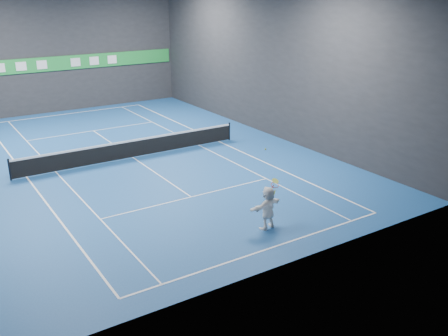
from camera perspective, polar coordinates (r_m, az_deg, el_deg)
ground at (r=27.26m, az=-10.35°, el=1.17°), size 26.00×26.00×0.00m
wall_back at (r=38.47m, az=-18.55°, el=12.76°), size 18.00×0.10×9.00m
wall_front at (r=15.19m, az=8.13°, el=4.10°), size 18.00×0.10×9.00m
wall_right at (r=30.67m, az=5.11°, el=12.13°), size 0.10×26.00×9.00m
baseline_near at (r=17.70m, az=5.06°, el=-9.19°), size 10.98×0.08×0.01m
baseline_far at (r=38.15m, az=-17.38°, el=5.94°), size 10.98×0.08×0.01m
sideline_doubles_left at (r=25.83m, az=-21.61°, el=-0.99°), size 0.08×23.78×0.01m
sideline_doubles_right at (r=29.65m, az=-0.54°, el=3.03°), size 0.08×23.78×0.01m
sideline_singles_left at (r=26.09m, az=-18.67°, el=-0.43°), size 0.06×23.78×0.01m
sideline_singles_right at (r=28.97m, az=-2.85°, el=2.60°), size 0.06×23.78×0.01m
service_line_near at (r=21.83m, az=-3.77°, el=-3.32°), size 8.23×0.06×0.01m
service_line_far at (r=33.04m, az=-14.70°, el=4.14°), size 8.23×0.06×0.01m
center_service_line at (r=27.26m, az=-10.35°, el=1.18°), size 0.06×12.80×0.01m
player at (r=18.79m, az=5.03°, el=-4.54°), size 1.62×0.77×1.68m
tennis_ball at (r=17.90m, az=4.76°, el=2.16°), size 0.07×0.07×0.07m
tennis_net at (r=27.10m, az=-10.42°, el=2.25°), size 12.50×0.10×1.07m
sponsor_banner at (r=38.52m, az=-18.36°, el=11.28°), size 17.64×0.11×1.00m
tennis_racket at (r=18.70m, az=5.82°, el=-2.02°), size 0.37×0.34×0.67m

